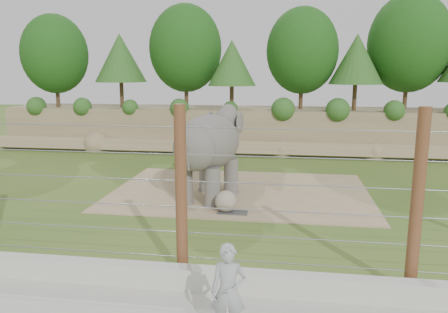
# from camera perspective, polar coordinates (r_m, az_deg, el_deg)

# --- Properties ---
(ground) EXTENTS (90.00, 90.00, 0.00)m
(ground) POSITION_cam_1_polar(r_m,az_deg,el_deg) (14.61, -1.16, -7.66)
(ground) COLOR #385D1D
(ground) RESTS_ON ground
(back_embankment) EXTENTS (30.00, 5.52, 8.77)m
(back_embankment) POSITION_cam_1_polar(r_m,az_deg,el_deg) (26.39, 4.74, 9.43)
(back_embankment) COLOR #836D52
(back_embankment) RESTS_ON ground
(dirt_patch) EXTENTS (10.00, 7.00, 0.02)m
(dirt_patch) POSITION_cam_1_polar(r_m,az_deg,el_deg) (17.38, 2.12, -4.57)
(dirt_patch) COLOR #A0855F
(dirt_patch) RESTS_ON ground
(drain_grate) EXTENTS (1.00, 0.60, 0.03)m
(drain_grate) POSITION_cam_1_polar(r_m,az_deg,el_deg) (14.82, 1.16, -7.24)
(drain_grate) COLOR #262628
(drain_grate) RESTS_ON dirt_patch
(elephant) EXTENTS (2.71, 4.39, 3.31)m
(elephant) POSITION_cam_1_polar(r_m,az_deg,el_deg) (16.06, -2.01, 0.16)
(elephant) COLOR #55514B
(elephant) RESTS_ON ground
(stone_ball) EXTENTS (0.73, 0.73, 0.73)m
(stone_ball) POSITION_cam_1_polar(r_m,az_deg,el_deg) (14.79, 0.24, -5.87)
(stone_ball) COLOR gray
(stone_ball) RESTS_ON dirt_patch
(retaining_wall) EXTENTS (26.00, 0.35, 0.50)m
(retaining_wall) POSITION_cam_1_polar(r_m,az_deg,el_deg) (9.99, -6.14, -15.37)
(retaining_wall) COLOR beige
(retaining_wall) RESTS_ON ground
(barrier_fence) EXTENTS (20.26, 0.26, 4.00)m
(barrier_fence) POSITION_cam_1_polar(r_m,az_deg,el_deg) (9.81, -5.62, -4.88)
(barrier_fence) COLOR #5C2B1E
(barrier_fence) RESTS_ON ground
(zookeeper) EXTENTS (0.65, 0.44, 1.73)m
(zookeeper) POSITION_cam_1_polar(r_m,az_deg,el_deg) (8.04, 0.57, -17.22)
(zookeeper) COLOR #A7ABB1
(zookeeper) RESTS_ON walkway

